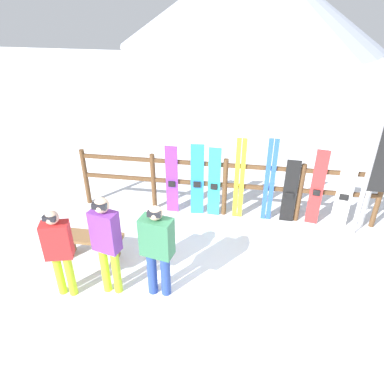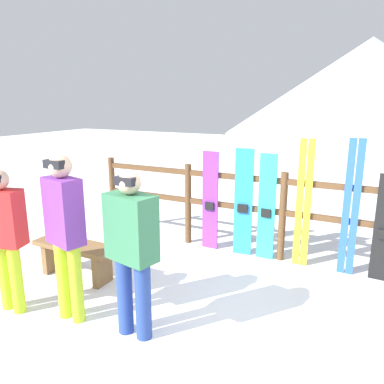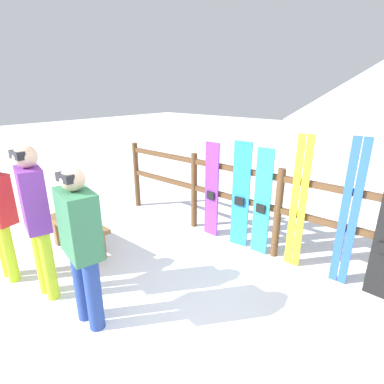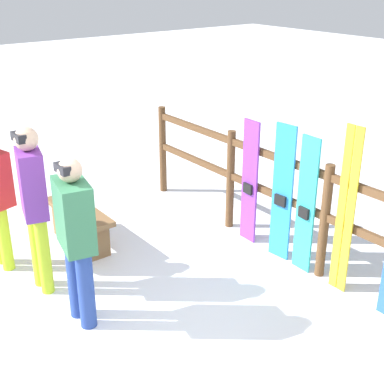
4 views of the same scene
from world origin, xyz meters
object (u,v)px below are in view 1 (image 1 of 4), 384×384
Objects in this scene: snowboard_black_stripe at (290,192)px; snowboard_red at (317,189)px; snowboard_cyan at (214,183)px; snowboard_white at (344,193)px; person_red at (59,248)px; person_purple at (106,240)px; person_plaid_green at (157,246)px; ski_pair_blue at (270,181)px; ski_pair_white at (368,187)px; ski_pair_yellow at (239,180)px; snowboard_purple at (172,180)px; snowboard_blue at (197,181)px; rental_flag at (382,159)px; bench at (91,242)px.

snowboard_red is (0.49, 0.00, 0.12)m from snowboard_black_stripe.
snowboard_white is at bearing -0.00° from snowboard_cyan.
snowboard_black_stripe is at bearing 35.95° from person_red.
snowboard_white is (4.53, 2.55, -0.16)m from person_red.
person_plaid_green is (0.74, 0.07, -0.09)m from person_purple.
ski_pair_blue is 0.98× the size of ski_pair_white.
ski_pair_yellow is 1.01m from snowboard_black_stripe.
ski_pair_yellow is (2.52, 2.55, -0.03)m from person_red.
snowboard_purple is at bearing 180.00° from snowboard_white.
ski_pair_blue is 1.43m from snowboard_white.
rental_flag reaches higher than snowboard_blue.
snowboard_purple is 3.74m from ski_pair_white.
person_purple is 0.71m from person_red.
snowboard_blue is 0.88× the size of ski_pair_blue.
ski_pair_blue is 1.20× the size of snowboard_white.
person_plaid_green is (1.36, -0.66, 0.59)m from bench.
person_plaid_green reaches higher than snowboard_black_stripe.
rental_flag is (2.40, -0.26, 0.75)m from ski_pair_yellow.
ski_pair_yellow is 0.58m from ski_pair_blue.
ski_pair_blue is at bearing 39.45° from person_red.
person_purple is at bearing -127.51° from ski_pair_yellow.
person_red is 4.35m from snowboard_black_stripe.
ski_pair_white is at bearing 29.55° from person_purple.
rental_flag is at bearing -87.95° from ski_pair_white.
snowboard_blue is (1.01, 2.39, -0.24)m from person_purple.
person_plaid_green is at bearing -104.63° from snowboard_cyan.
snowboard_blue is at bearing 179.99° from snowboard_black_stripe.
snowboard_white is (1.01, 0.00, 0.06)m from snowboard_black_stripe.
person_plaid_green is 2.40m from snowboard_cyan.
snowboard_red is (1.98, 0.00, 0.04)m from snowboard_cyan.
bench is at bearing -139.83° from snowboard_cyan.
person_purple is 2.46m from snowboard_purple.
snowboard_blue is at bearing -179.94° from ski_pair_white.
snowboard_blue is 1.03× the size of snowboard_cyan.
ski_pair_blue reaches higher than person_red.
person_purple is 1.15× the size of snowboard_purple.
person_purple reaches higher than snowboard_cyan.
snowboard_red is at bearing 179.99° from snowboard_white.
snowboard_purple is at bearing 180.00° from snowboard_black_stripe.
snowboard_black_stripe is 0.52× the size of rental_flag.
person_purple is 4.86m from ski_pair_white.
person_purple is at bearing -101.52° from snowboard_purple.
rental_flag is (0.39, -0.26, 0.88)m from snowboard_white.
ski_pair_white is at bearing 0.07° from snowboard_cyan.
person_plaid_green is at bearing 5.54° from person_purple.
person_purple is at bearing -139.84° from snowboard_black_stripe.
snowboard_red is at bearing 32.48° from person_red.
snowboard_purple is at bearing 56.25° from bench.
snowboard_black_stripe is (2.09, 2.32, -0.25)m from person_plaid_green.
snowboard_white is at bearing -0.00° from snowboard_blue.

